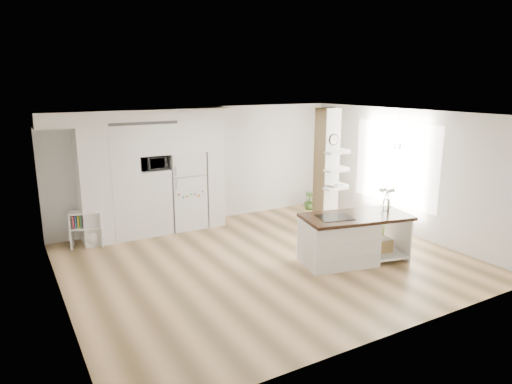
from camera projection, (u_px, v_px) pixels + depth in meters
floor at (267, 261)px, 8.48m from camera, size 7.00×6.00×0.01m
room at (267, 163)px, 8.05m from camera, size 7.04×6.04×2.72m
cabinet_wall at (144, 166)px, 9.69m from camera, size 4.00×0.71×2.70m
refrigerator at (186, 190)px, 10.29m from camera, size 0.78×0.69×1.75m
column at (331, 168)px, 10.27m from camera, size 0.69×0.90×2.70m
window at (395, 163)px, 10.07m from camera, size 0.00×2.40×2.40m
pendant_light at (337, 141)px, 8.94m from camera, size 0.12×0.12×0.10m
kitchen_island at (344, 238)px, 8.33m from camera, size 2.11×1.32×1.45m
bookshelf at (88, 231)px, 9.21m from camera, size 0.69×0.51×0.73m
floor_plant_a at (383, 223)px, 9.92m from camera, size 0.31×0.27×0.51m
floor_plant_b at (309, 201)px, 11.89m from camera, size 0.28×0.28×0.47m
microwave at (152, 163)px, 9.72m from camera, size 0.54×0.37×0.30m
shelf_plant at (335, 159)px, 10.50m from camera, size 0.27×0.23×0.30m
decor_bowl at (334, 186)px, 10.12m from camera, size 0.22×0.22×0.05m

